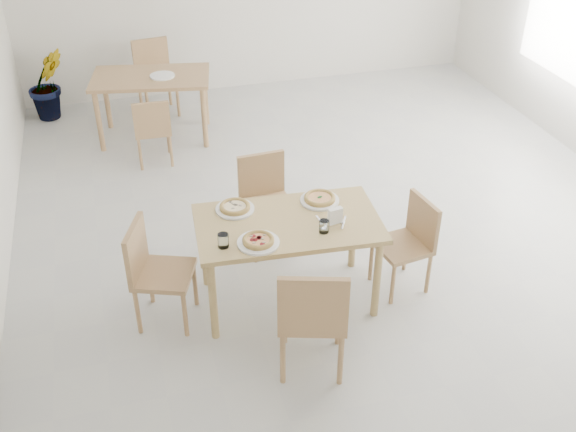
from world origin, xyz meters
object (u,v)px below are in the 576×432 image
object	(u,v)px
chair_north	(265,195)
pizza_mushroom	(235,207)
plate_mushroom	(235,209)
potted_plant	(48,84)
chair_east	(410,238)
tumbler_a	(324,226)
pizza_margherita	(320,198)
chair_back_s	(152,127)
pizza_pepperoni	(258,240)
chair_west	(153,267)
chair_south	(312,313)
napkin_holder	(335,216)
plate_pepperoni	(258,243)
second_table	(151,84)
main_table	(288,232)
chair_back_n	(154,71)
plate_margherita	(320,200)
plate_empty	(162,76)
tumbler_b	(223,241)

from	to	relation	value
chair_north	pizza_mushroom	size ratio (longest dim) A/B	2.73
plate_mushroom	potted_plant	world-z (taller)	potted_plant
chair_east	tumbler_a	xyz separation A→B (m)	(-0.78, -0.12, 0.34)
pizza_margherita	chair_back_s	distance (m)	2.61
pizza_pepperoni	tumbler_a	world-z (taller)	tumbler_a
chair_north	chair_west	world-z (taller)	chair_west
chair_back_s	chair_south	bearing A→B (deg)	103.73
napkin_holder	plate_pepperoni	bearing A→B (deg)	179.11
second_table	main_table	bearing A→B (deg)	-67.07
chair_south	chair_back_s	distance (m)	3.44
chair_north	second_table	bearing A→B (deg)	102.91
potted_plant	chair_back_n	bearing A→B (deg)	-7.02
tumbler_a	chair_south	bearing A→B (deg)	-114.44
main_table	potted_plant	world-z (taller)	potted_plant
pizza_margherita	potted_plant	distance (m)	4.50
tumbler_a	chair_west	bearing A→B (deg)	168.24
plate_margherita	pizza_mushroom	size ratio (longest dim) A/B	0.99
plate_margherita	napkin_holder	distance (m)	0.33
main_table	plate_empty	bearing A→B (deg)	104.17
chair_south	chair_back_n	distance (m)	4.81
main_table	pizza_mushroom	distance (m)	0.46
plate_mushroom	chair_back_s	size ratio (longest dim) A/B	0.39
second_table	pizza_margherita	bearing A→B (deg)	-60.70
plate_empty	chair_back_s	bearing A→B (deg)	-108.86
chair_north	tumbler_b	distance (m)	1.19
plate_margherita	chair_back_n	xyz separation A→B (m)	(-0.90, 3.77, -0.24)
tumbler_b	potted_plant	bearing A→B (deg)	107.08
pizza_pepperoni	plate_empty	world-z (taller)	pizza_pepperoni
chair_north	tumbler_b	size ratio (longest dim) A/B	8.08
pizza_mushroom	pizza_pepperoni	xyz separation A→B (m)	(0.07, -0.48, 0.00)
pizza_mushroom	plate_margherita	bearing A→B (deg)	-4.82
chair_west	potted_plant	size ratio (longest dim) A/B	0.98
plate_margherita	pizza_margherita	xyz separation A→B (m)	(0.00, 0.00, 0.02)
main_table	plate_empty	size ratio (longest dim) A/B	5.24
plate_empty	potted_plant	world-z (taller)	potted_plant
chair_back_n	tumbler_a	bearing A→B (deg)	-87.40
chair_north	second_table	size ratio (longest dim) A/B	0.60
second_table	chair_back_s	bearing A→B (deg)	-86.04
chair_west	pizza_pepperoni	bearing A→B (deg)	-89.05
pizza_pepperoni	chair_back_n	world-z (taller)	chair_back_n
napkin_holder	chair_back_n	world-z (taller)	chair_back_n
chair_south	plate_margherita	xyz separation A→B (m)	(0.38, 1.02, 0.22)
chair_north	napkin_holder	distance (m)	1.04
main_table	pizza_pepperoni	xyz separation A→B (m)	(-0.28, -0.22, 0.12)
chair_west	second_table	world-z (taller)	chair_west
chair_west	tumbler_a	world-z (taller)	chair_west
pizza_mushroom	tumbler_b	distance (m)	0.48
plate_empty	potted_plant	size ratio (longest dim) A/B	0.32
main_table	plate_margherita	bearing A→B (deg)	37.50
chair_east	potted_plant	bearing A→B (deg)	-154.41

